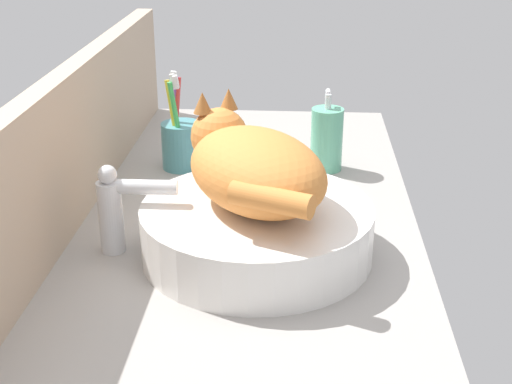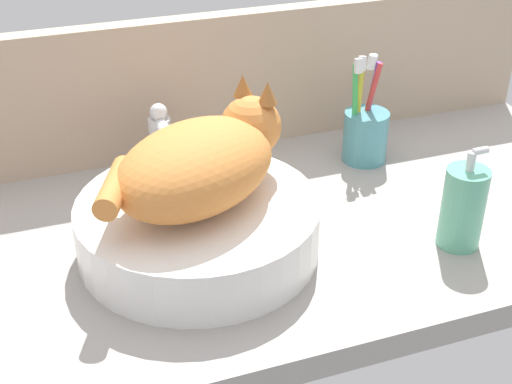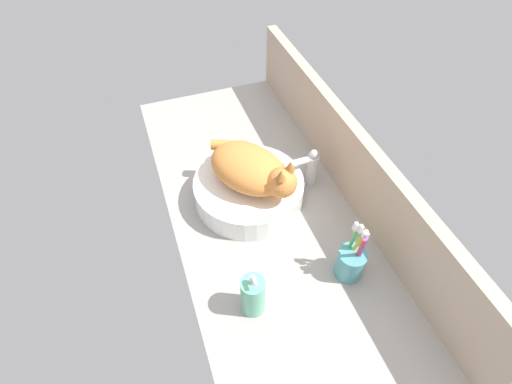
{
  "view_description": "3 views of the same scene",
  "coord_description": "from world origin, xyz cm",
  "px_view_note": "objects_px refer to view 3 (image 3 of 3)",
  "views": [
    {
      "loc": [
        -98.28,
        -9.58,
        50.04
      ],
      "look_at": [
        1.12,
        -3.08,
        7.09
      ],
      "focal_mm": 50.0,
      "sensor_mm": 36.0,
      "label": 1
    },
    {
      "loc": [
        -25.81,
        -84.15,
        58.81
      ],
      "look_at": [
        2.69,
        -4.13,
        8.09
      ],
      "focal_mm": 50.0,
      "sensor_mm": 36.0,
      "label": 2
    },
    {
      "loc": [
        73.87,
        -29.49,
        94.76
      ],
      "look_at": [
        2.89,
        -4.3,
        11.98
      ],
      "focal_mm": 28.0,
      "sensor_mm": 36.0,
      "label": 3
    }
  ],
  "objects_px": {
    "cat": "(252,169)",
    "faucet": "(309,166)",
    "sink_basin": "(249,190)",
    "toothbrush_cup": "(351,262)",
    "soap_dispenser": "(253,295)"
  },
  "relations": [
    {
      "from": "cat",
      "to": "soap_dispenser",
      "type": "height_order",
      "value": "cat"
    },
    {
      "from": "cat",
      "to": "faucet",
      "type": "distance_m",
      "value": 0.2
    },
    {
      "from": "sink_basin",
      "to": "toothbrush_cup",
      "type": "relative_size",
      "value": 1.8
    },
    {
      "from": "faucet",
      "to": "sink_basin",
      "type": "bearing_deg",
      "value": -89.51
    },
    {
      "from": "faucet",
      "to": "toothbrush_cup",
      "type": "xyz_separation_m",
      "value": [
        0.34,
        -0.04,
        -0.02
      ]
    },
    {
      "from": "soap_dispenser",
      "to": "toothbrush_cup",
      "type": "relative_size",
      "value": 0.82
    },
    {
      "from": "sink_basin",
      "to": "soap_dispenser",
      "type": "bearing_deg",
      "value": -17.23
    },
    {
      "from": "toothbrush_cup",
      "to": "cat",
      "type": "bearing_deg",
      "value": -154.44
    },
    {
      "from": "sink_basin",
      "to": "toothbrush_cup",
      "type": "bearing_deg",
      "value": 25.93
    },
    {
      "from": "sink_basin",
      "to": "cat",
      "type": "relative_size",
      "value": 1.11
    },
    {
      "from": "cat",
      "to": "faucet",
      "type": "bearing_deg",
      "value": 93.78
    },
    {
      "from": "sink_basin",
      "to": "faucet",
      "type": "height_order",
      "value": "faucet"
    },
    {
      "from": "faucet",
      "to": "soap_dispenser",
      "type": "distance_m",
      "value": 0.47
    },
    {
      "from": "sink_basin",
      "to": "soap_dispenser",
      "type": "xyz_separation_m",
      "value": [
        0.35,
        -0.11,
        0.02
      ]
    },
    {
      "from": "faucet",
      "to": "toothbrush_cup",
      "type": "bearing_deg",
      "value": -5.89
    }
  ]
}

